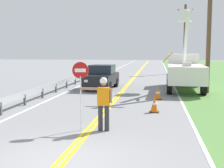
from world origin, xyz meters
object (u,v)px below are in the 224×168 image
flagger_worker (103,100)px  stop_sign_paddle (81,80)px  oncoming_sedan_nearest (102,77)px  utility_pole_near (209,22)px  utility_bucket_truck (184,69)px  utility_pole_mid (185,38)px  traffic_cone_mid (158,93)px  traffic_cone_lead (154,105)px

flagger_worker → stop_sign_paddle: 1.02m
oncoming_sedan_nearest → utility_pole_near: bearing=-8.7°
stop_sign_paddle → utility_bucket_truck: utility_bucket_truck is taller
flagger_worker → utility_pole_mid: 27.20m
utility_pole_mid → flagger_worker: bearing=-100.6°
stop_sign_paddle → utility_bucket_truck: size_ratio=0.34×
stop_sign_paddle → utility_pole_near: bearing=59.8°
traffic_cone_mid → utility_pole_near: bearing=44.2°
stop_sign_paddle → utility_pole_mid: size_ratio=0.29×
utility_pole_near → traffic_cone_mid: 6.02m
stop_sign_paddle → utility_pole_near: (5.74, 9.87, 2.77)m
flagger_worker → utility_pole_near: bearing=63.2°
utility_pole_mid → stop_sign_paddle: bearing=-102.2°
utility_bucket_truck → traffic_cone_mid: (-1.82, -4.65, -1.08)m
traffic_cone_lead → utility_bucket_truck: bearing=76.3°
utility_bucket_truck → flagger_worker: bearing=-107.8°
flagger_worker → stop_sign_paddle: (-0.77, -0.03, 0.66)m
oncoming_sedan_nearest → utility_pole_near: 8.05m
traffic_cone_mid → utility_pole_mid: bearing=81.0°
flagger_worker → traffic_cone_lead: size_ratio=2.61×
utility_bucket_truck → traffic_cone_lead: bearing=-103.7°
flagger_worker → utility_pole_mid: bearing=79.4°
stop_sign_paddle → oncoming_sedan_nearest: 11.08m
stop_sign_paddle → traffic_cone_lead: (2.45, 3.33, -1.37)m
flagger_worker → stop_sign_paddle: stop_sign_paddle is taller
utility_bucket_truck → utility_pole_mid: utility_pole_mid is taller
stop_sign_paddle → oncoming_sedan_nearest: size_ratio=0.56×
utility_pole_near → utility_bucket_truck: bearing=129.2°
stop_sign_paddle → utility_pole_mid: utility_pole_mid is taller
utility_pole_mid → utility_pole_near: bearing=-90.0°
flagger_worker → traffic_cone_lead: flagger_worker is taller
utility_bucket_truck → oncoming_sedan_nearest: (-5.79, -0.51, -0.58)m
stop_sign_paddle → traffic_cone_lead: size_ratio=3.33×
stop_sign_paddle → utility_pole_mid: 27.31m
flagger_worker → oncoming_sedan_nearest: (-2.12, 10.93, -0.21)m
traffic_cone_lead → oncoming_sedan_nearest: bearing=116.5°
utility_pole_mid → traffic_cone_lead: utility_pole_mid is taller
utility_pole_mid → traffic_cone_lead: size_ratio=11.58×
utility_pole_mid → traffic_cone_mid: size_ratio=11.58×
stop_sign_paddle → traffic_cone_lead: stop_sign_paddle is taller
flagger_worker → utility_bucket_truck: size_ratio=0.27×
oncoming_sedan_nearest → traffic_cone_lead: oncoming_sedan_nearest is taller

